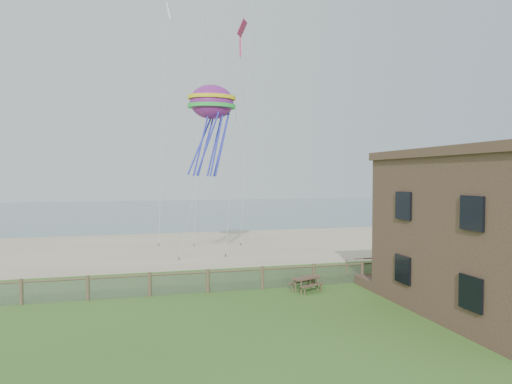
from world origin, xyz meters
TOP-DOWN VIEW (x-y plane):
  - ground at (0.00, 0.00)m, footprint 160.00×160.00m
  - sand_beach at (0.00, 22.00)m, footprint 72.00×20.00m
  - ocean at (0.00, 66.00)m, footprint 160.00×68.00m
  - chainlink_fence at (0.00, 6.00)m, footprint 36.20×0.20m
  - motel_deck at (13.00, 5.00)m, footprint 15.00×2.00m
  - picnic_table at (2.17, 5.00)m, footprint 1.93×1.73m
  - octopus_kite at (-1.64, 12.92)m, footprint 3.88×3.33m
  - kite_red at (0.31, 12.24)m, footprint 1.83×1.67m

SIDE VIEW (x-z plane):
  - ground at x=0.00m, z-range 0.00..0.00m
  - ocean at x=0.00m, z-range -0.01..0.01m
  - sand_beach at x=0.00m, z-range -0.01..0.01m
  - motel_deck at x=13.00m, z-range 0.00..0.50m
  - picnic_table at x=2.17m, z-range 0.00..0.67m
  - chainlink_fence at x=0.00m, z-range -0.07..1.18m
  - octopus_kite at x=-1.64m, z-range 6.10..12.81m
  - kite_red at x=0.31m, z-range 14.50..16.65m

